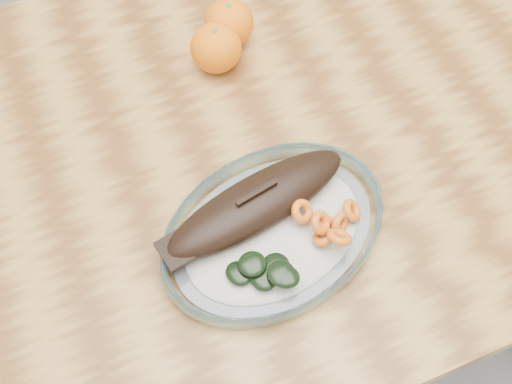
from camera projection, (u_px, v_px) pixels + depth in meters
ground at (263, 304)px, 1.59m from camera, size 3.00×3.00×0.00m
dining_table at (266, 168)px, 1.02m from camera, size 1.20×0.80×0.75m
plated_meal at (273, 228)px, 0.84m from camera, size 0.66×0.66×0.08m
orange_left at (229, 23)px, 0.99m from camera, size 0.08×0.08×0.08m
orange_right at (216, 48)px, 0.96m from camera, size 0.08×0.08×0.08m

